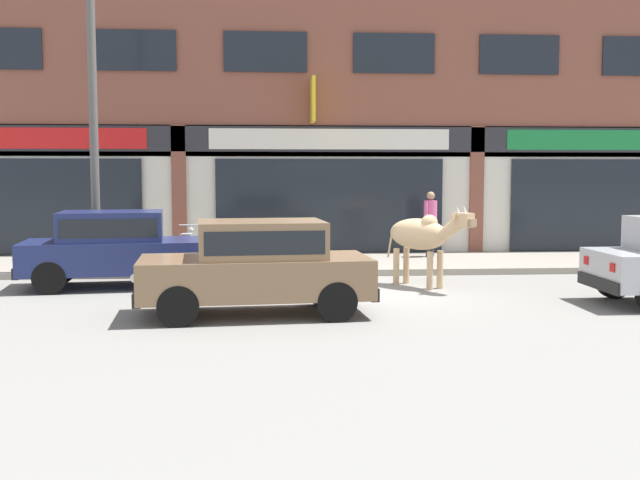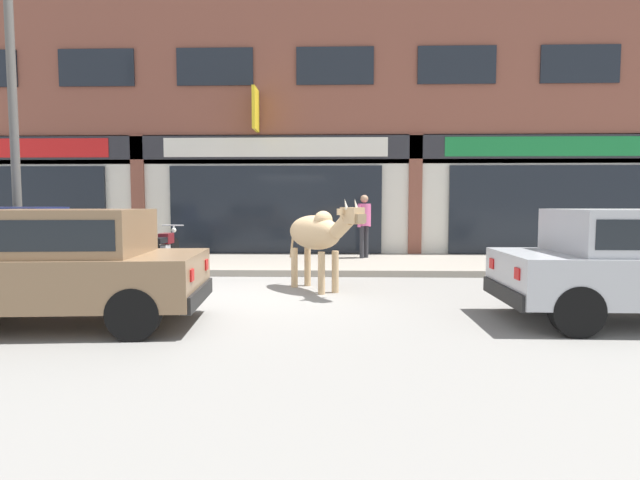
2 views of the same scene
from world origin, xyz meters
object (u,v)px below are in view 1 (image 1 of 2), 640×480
Objects in this scene: utility_pole at (93,121)px; pedestrian at (430,217)px; motorcycle_1 at (238,248)px; motorcycle_0 at (186,248)px; car_1 at (257,263)px; car_0 at (115,245)px; cow at (422,235)px.

pedestrian is at bearing 15.39° from utility_pole.
motorcycle_1 is 0.29× the size of utility_pole.
car_1 is at bearing -72.68° from motorcycle_0.
pedestrian is at bearing 16.53° from motorcycle_1.
car_1 is (2.75, -3.08, 0.00)m from car_0.
motorcycle_0 is 3.35m from utility_pole.
car_0 is at bearing 175.33° from cow.
car_1 is at bearing -84.70° from motorcycle_1.
motorcycle_0 is at bearing -167.23° from pedestrian.
utility_pole is at bearing 115.06° from car_0.
motorcycle_1 is at bearing -3.17° from motorcycle_0.
motorcycle_0 is 0.29× the size of utility_pole.
motorcycle_0 is 1.00× the size of motorcycle_1.
utility_pole is at bearing -156.46° from motorcycle_0.
pedestrian is 8.15m from utility_pole.
cow is 4.13m from pedestrian.
utility_pole is at bearing 163.78° from cow.
car_1 is 0.59× the size of utility_pole.
cow is 1.02× the size of motorcycle_1.
car_0 is 3.12m from motorcycle_1.
cow is at bearing -16.22° from utility_pole.
car_1 is 2.05× the size of motorcycle_1.
cow is 5.48m from motorcycle_0.
cow is 5.89m from car_0.
motorcycle_1 is at bearing 13.56° from utility_pole.
car_0 is 2.06× the size of motorcycle_0.
car_1 reaches higher than motorcycle_0.
utility_pole is at bearing -164.61° from pedestrian.
motorcycle_0 is at bearing 23.54° from utility_pole.
car_0 is 0.60× the size of utility_pole.
car_0 reaches higher than motorcycle_1.
pedestrian is (5.82, 1.32, 0.60)m from motorcycle_0.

